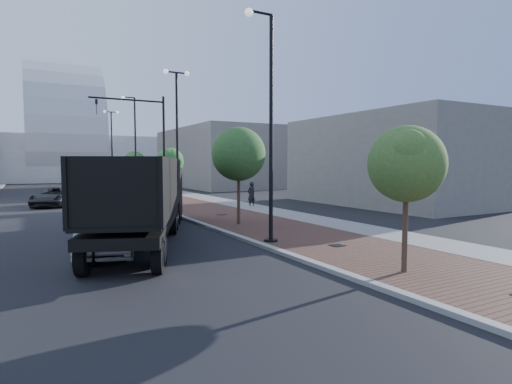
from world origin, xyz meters
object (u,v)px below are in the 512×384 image
dark_car_mid (55,197)px  pedestrian (251,195)px  dump_truck (151,202)px  white_sedan (111,230)px

dark_car_mid → pedestrian: size_ratio=2.73×
dark_car_mid → dump_truck: bearing=-55.0°
dark_car_mid → pedestrian: (12.66, -8.17, 0.23)m
dark_car_mid → pedestrian: 15.07m
dark_car_mid → pedestrian: pedestrian is taller
dump_truck → pedestrian: dump_truck is taller
dump_truck → pedestrian: (9.42, 7.67, -0.52)m
white_sedan → dark_car_mid: size_ratio=0.98×
dump_truck → white_sedan: 4.35m
dump_truck → dark_car_mid: size_ratio=2.57×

